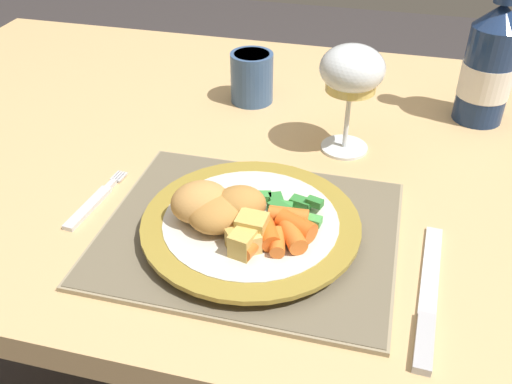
# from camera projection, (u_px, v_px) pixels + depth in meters

# --- Properties ---
(dining_table) EXTENTS (1.46, 0.81, 0.74)m
(dining_table) POSITION_uv_depth(u_px,v_px,m) (299.00, 201.00, 0.87)
(dining_table) COLOR tan
(dining_table) RESTS_ON ground
(placemat) EXTENTS (0.34, 0.28, 0.01)m
(placemat) POSITION_uv_depth(u_px,v_px,m) (250.00, 232.00, 0.67)
(placemat) COLOR gray
(placemat) RESTS_ON dining_table
(dinner_plate) EXTENTS (0.25, 0.25, 0.02)m
(dinner_plate) POSITION_uv_depth(u_px,v_px,m) (251.00, 226.00, 0.65)
(dinner_plate) COLOR silver
(dinner_plate) RESTS_ON placemat
(breaded_croquettes) EXTENTS (0.12, 0.10, 0.04)m
(breaded_croquettes) POSITION_uv_depth(u_px,v_px,m) (217.00, 206.00, 0.63)
(breaded_croquettes) COLOR #B77F3D
(breaded_croquettes) RESTS_ON dinner_plate
(green_beans_pile) EXTENTS (0.09, 0.05, 0.02)m
(green_beans_pile) POSITION_uv_depth(u_px,v_px,m) (287.00, 205.00, 0.66)
(green_beans_pile) COLOR green
(green_beans_pile) RESTS_ON dinner_plate
(glazed_carrots) EXTENTS (0.08, 0.09, 0.02)m
(glazed_carrots) POSITION_uv_depth(u_px,v_px,m) (281.00, 231.00, 0.62)
(glazed_carrots) COLOR orange
(glazed_carrots) RESTS_ON dinner_plate
(fork) EXTENTS (0.03, 0.13, 0.01)m
(fork) POSITION_uv_depth(u_px,v_px,m) (93.00, 203.00, 0.71)
(fork) COLOR silver
(fork) RESTS_ON dining_table
(table_knife) EXTENTS (0.03, 0.21, 0.01)m
(table_knife) POSITION_uv_depth(u_px,v_px,m) (428.00, 304.00, 0.57)
(table_knife) COLOR silver
(table_knife) RESTS_ON dining_table
(wine_glass) EXTENTS (0.09, 0.09, 0.15)m
(wine_glass) POSITION_uv_depth(u_px,v_px,m) (352.00, 74.00, 0.76)
(wine_glass) COLOR silver
(wine_glass) RESTS_ON dining_table
(bottle) EXTENTS (0.08, 0.08, 0.25)m
(bottle) POSITION_uv_depth(u_px,v_px,m) (490.00, 64.00, 0.85)
(bottle) COLOR navy
(bottle) RESTS_ON dining_table
(roast_potatoes) EXTENTS (0.06, 0.07, 0.03)m
(roast_potatoes) POSITION_uv_depth(u_px,v_px,m) (243.00, 232.00, 0.61)
(roast_potatoes) COLOR gold
(roast_potatoes) RESTS_ON dinner_plate
(drinking_cup) EXTENTS (0.07, 0.07, 0.08)m
(drinking_cup) POSITION_uv_depth(u_px,v_px,m) (252.00, 76.00, 0.93)
(drinking_cup) COLOR #385684
(drinking_cup) RESTS_ON dining_table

